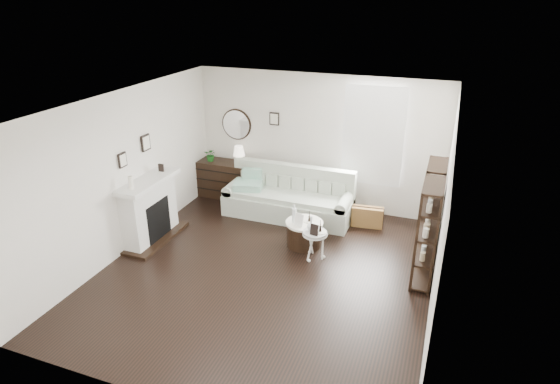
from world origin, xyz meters
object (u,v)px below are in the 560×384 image
at_px(sofa, 289,200).
at_px(pedestal_table, 315,234).
at_px(dresser, 226,179).
at_px(drum_table, 304,233).

height_order(sofa, pedestal_table, sofa).
relative_size(dresser, drum_table, 1.81).
relative_size(drum_table, pedestal_table, 1.31).
bearing_deg(drum_table, sofa, 121.82).
xyz_separation_m(sofa, dresser, (-1.59, 0.39, 0.07)).
height_order(dresser, drum_table, dresser).
height_order(sofa, drum_table, sofa).
relative_size(dresser, pedestal_table, 2.37).
bearing_deg(pedestal_table, drum_table, 129.57).
bearing_deg(drum_table, pedestal_table, -50.43).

